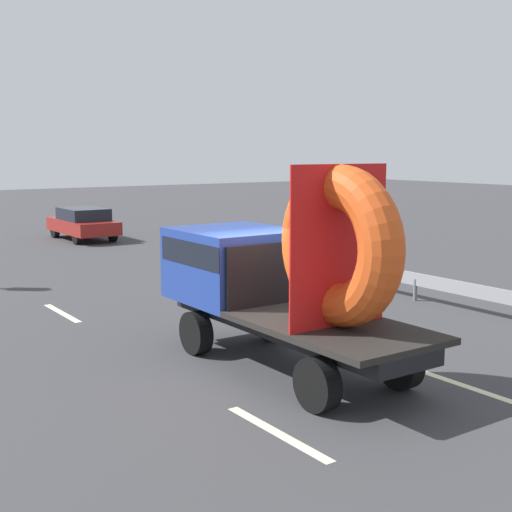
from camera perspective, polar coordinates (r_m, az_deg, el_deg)
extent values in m
plane|color=#38383A|center=(12.47, 2.55, -8.83)|extent=(120.00, 120.00, 0.00)
cylinder|color=black|center=(13.00, -4.94, -6.28)|extent=(0.28, 0.80, 0.80)
cylinder|color=black|center=(13.89, 1.19, -5.27)|extent=(0.28, 0.80, 0.80)
cylinder|color=black|center=(10.23, 5.04, -10.44)|extent=(0.28, 0.80, 0.80)
cylinder|color=black|center=(11.34, 11.75, -8.67)|extent=(0.28, 0.80, 0.80)
cube|color=black|center=(11.96, 2.74, -5.56)|extent=(1.30, 5.64, 0.25)
cube|color=navy|center=(13.18, -1.79, -0.68)|extent=(2.00, 2.19, 1.35)
cube|color=black|center=(13.09, -1.68, 0.57)|extent=(2.02, 2.08, 0.44)
cube|color=black|center=(11.09, 6.19, -5.80)|extent=(2.00, 3.45, 0.10)
cube|color=black|center=(12.25, 1.11, -1.50)|extent=(1.80, 0.08, 1.10)
torus|color=#D84C19|center=(10.73, 6.83, 0.80)|extent=(0.68, 2.51, 2.51)
cube|color=red|center=(10.73, 6.83, 0.80)|extent=(1.90, 0.03, 2.51)
cylinder|color=black|center=(31.45, -16.15, 2.02)|extent=(0.22, 0.63, 0.63)
cylinder|color=black|center=(31.97, -13.54, 2.23)|extent=(0.22, 0.63, 0.63)
cylinder|color=black|center=(28.96, -14.47, 1.55)|extent=(0.22, 0.63, 0.63)
cylinder|color=black|center=(29.52, -11.67, 1.78)|extent=(0.22, 0.63, 0.63)
cube|color=maroon|center=(30.43, -14.00, 2.41)|extent=(1.78, 4.15, 0.54)
cube|color=black|center=(30.29, -13.97, 3.37)|extent=(1.60, 2.32, 0.49)
cube|color=gray|center=(19.08, 9.17, -1.11)|extent=(0.06, 13.68, 0.32)
cylinder|color=slate|center=(17.96, 12.93, -2.72)|extent=(0.10, 0.10, 0.55)
cylinder|color=slate|center=(20.37, 5.83, -1.22)|extent=(0.10, 0.10, 0.55)
cylinder|color=slate|center=(23.05, 0.31, -0.03)|extent=(0.10, 0.10, 0.55)
cube|color=beige|center=(9.59, 1.76, -14.28)|extent=(0.16, 2.21, 0.01)
cube|color=beige|center=(16.83, -15.61, -4.52)|extent=(0.16, 2.16, 0.01)
cube|color=beige|center=(11.74, 17.30, -10.32)|extent=(0.16, 2.63, 0.01)
cube|color=beige|center=(17.63, -3.69, -3.63)|extent=(0.16, 2.18, 0.01)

